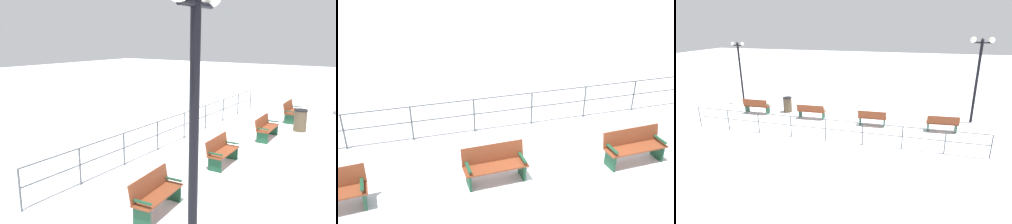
# 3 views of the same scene
# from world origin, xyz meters

# --- Properties ---
(ground_plane) EXTENTS (80.00, 80.00, 0.00)m
(ground_plane) POSITION_xyz_m (0.00, 0.00, 0.00)
(ground_plane) COLOR white
(ground_plane) RESTS_ON ground
(bench_second) EXTENTS (0.59, 1.53, 0.88)m
(bench_second) POSITION_xyz_m (-0.19, -1.81, 0.46)
(bench_second) COLOR brown
(bench_second) RESTS_ON ground
(bench_third) EXTENTS (0.60, 1.65, 0.88)m
(bench_third) POSITION_xyz_m (0.01, 1.80, 0.47)
(bench_third) COLOR brown
(bench_third) RESTS_ON ground
(waterfront_railing) EXTENTS (0.05, 14.36, 1.06)m
(waterfront_railing) POSITION_xyz_m (-2.68, 0.00, 0.71)
(waterfront_railing) COLOR #4C5156
(waterfront_railing) RESTS_ON ground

